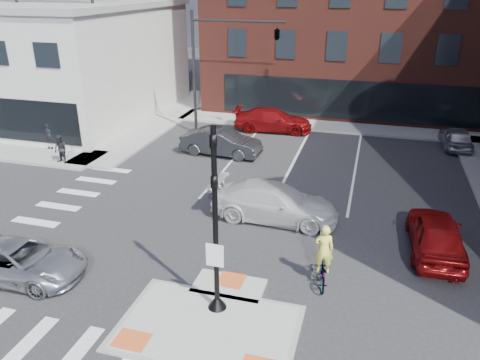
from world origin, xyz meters
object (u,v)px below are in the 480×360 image
(white_pickup, at_px, (274,202))
(bg_car_dark, at_px, (221,142))
(bg_car_red, at_px, (273,120))
(pedestrian_a, at_px, (61,149))
(pedestrian_b, at_px, (49,136))
(cyclist, at_px, (323,264))
(silver_suv, at_px, (19,260))
(bg_car_silver, at_px, (456,137))
(red_sedan, at_px, (436,234))

(white_pickup, bearing_deg, bg_car_dark, 35.11)
(white_pickup, xyz_separation_m, bg_car_red, (-2.90, 12.87, -0.02))
(bg_car_red, bearing_deg, pedestrian_a, 130.00)
(white_pickup, relative_size, pedestrian_b, 3.51)
(cyclist, xyz_separation_m, pedestrian_b, (-17.76, 9.20, 0.18))
(silver_suv, xyz_separation_m, bg_car_red, (4.74, 19.65, 0.11))
(silver_suv, height_order, pedestrian_a, pedestrian_a)
(bg_car_red, bearing_deg, cyclist, -166.72)
(cyclist, bearing_deg, bg_car_silver, -118.90)
(white_pickup, bearing_deg, pedestrian_a, 78.29)
(red_sedan, distance_m, pedestrian_b, 22.47)
(white_pickup, bearing_deg, bg_car_red, 14.06)
(bg_car_dark, bearing_deg, bg_car_red, -15.18)
(silver_suv, xyz_separation_m, pedestrian_a, (-5.27, 9.78, 0.30))
(bg_car_silver, distance_m, bg_car_red, 11.77)
(bg_car_silver, bearing_deg, pedestrian_b, 13.61)
(pedestrian_a, bearing_deg, cyclist, -13.15)
(pedestrian_a, bearing_deg, bg_car_dark, 39.22)
(red_sedan, distance_m, cyclist, 5.05)
(red_sedan, bearing_deg, silver_suv, 20.46)
(bg_car_silver, bearing_deg, red_sedan, 76.28)
(white_pickup, bearing_deg, red_sedan, -97.37)
(silver_suv, relative_size, cyclist, 2.13)
(white_pickup, relative_size, bg_car_dark, 1.15)
(bg_car_silver, xyz_separation_m, cyclist, (-6.26, -16.75, 0.09))
(bg_car_red, bearing_deg, bg_car_silver, -96.14)
(silver_suv, xyz_separation_m, white_pickup, (7.64, 6.78, 0.14))
(white_pickup, bearing_deg, silver_suv, 132.95)
(silver_suv, xyz_separation_m, bg_car_silver, (16.51, 19.33, 0.01))
(bg_car_red, distance_m, pedestrian_b, 14.57)
(bg_car_silver, bearing_deg, bg_car_dark, 17.47)
(bg_car_silver, distance_m, pedestrian_a, 23.78)
(silver_suv, bearing_deg, bg_car_silver, -42.74)
(red_sedan, height_order, pedestrian_a, pedestrian_a)
(white_pickup, height_order, pedestrian_a, pedestrian_a)
(silver_suv, bearing_deg, pedestrian_b, 30.29)
(red_sedan, distance_m, bg_car_red, 16.76)
(cyclist, bearing_deg, pedestrian_b, -35.78)
(white_pickup, xyz_separation_m, pedestrian_b, (-15.15, 5.00, 0.14))
(pedestrian_b, bearing_deg, bg_car_red, 32.83)
(pedestrian_a, bearing_deg, bg_car_red, 56.32)
(red_sedan, distance_m, white_pickup, 6.58)
(silver_suv, height_order, cyclist, cyclist)
(bg_car_silver, height_order, pedestrian_b, pedestrian_b)
(white_pickup, bearing_deg, bg_car_silver, -33.87)
(pedestrian_a, relative_size, pedestrian_b, 1.03)
(bg_car_dark, bearing_deg, bg_car_silver, -65.14)
(bg_car_dark, distance_m, pedestrian_b, 10.57)
(bg_car_dark, height_order, pedestrian_b, pedestrian_b)
(red_sedan, relative_size, bg_car_silver, 1.18)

